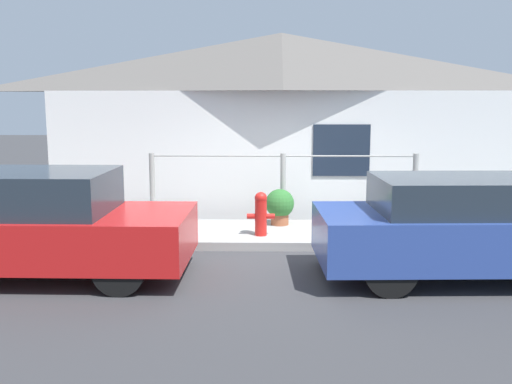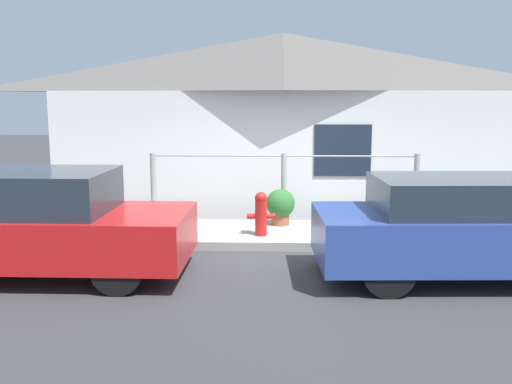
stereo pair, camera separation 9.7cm
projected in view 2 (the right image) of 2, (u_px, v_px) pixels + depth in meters
name	position (u px, v px, depth m)	size (l,w,h in m)	color
ground_plane	(285.00, 252.00, 8.96)	(60.00, 60.00, 0.00)	#38383A
sidewalk	(284.00, 234.00, 9.81)	(24.00, 1.75, 0.14)	#9E9E99
house	(283.00, 71.00, 11.79)	(9.58, 2.23, 3.73)	white
fence	(284.00, 184.00, 10.41)	(4.90, 0.10, 1.26)	#999993
car_left	(38.00, 224.00, 7.65)	(4.00, 1.76, 1.43)	red
car_right	(471.00, 228.00, 7.49)	(4.18, 1.77, 1.36)	#2D4793
fire_hydrant	(261.00, 213.00, 9.39)	(0.46, 0.21, 0.73)	red
potted_plant_near_hydrant	(280.00, 205.00, 10.20)	(0.52, 0.52, 0.65)	#9E5638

